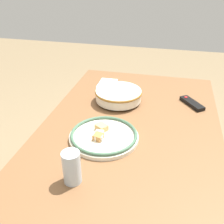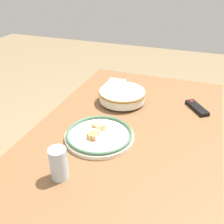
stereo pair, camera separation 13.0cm
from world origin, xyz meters
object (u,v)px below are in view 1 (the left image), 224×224
(tv_remote, at_px, (192,103))
(drinking_glass, at_px, (72,167))
(noodle_bowl, at_px, (118,95))
(food_plate, at_px, (104,136))

(tv_remote, bearing_deg, drinking_glass, -157.87)
(tv_remote, distance_m, drinking_glass, 0.82)
(noodle_bowl, bearing_deg, drinking_glass, -2.79)
(drinking_glass, bearing_deg, tv_remote, 148.01)
(drinking_glass, bearing_deg, noodle_bowl, 177.21)
(tv_remote, xyz_separation_m, drinking_glass, (0.69, -0.43, 0.05))
(food_plate, distance_m, tv_remote, 0.57)
(noodle_bowl, height_order, food_plate, noodle_bowl)
(noodle_bowl, bearing_deg, tv_remote, 97.88)
(food_plate, distance_m, drinking_glass, 0.28)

